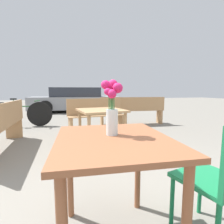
% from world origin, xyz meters
% --- Properties ---
extents(table_front, '(0.78, 0.89, 0.76)m').
position_xyz_m(table_front, '(0.00, -0.00, 0.63)').
color(table_front, brown).
rests_on(table_front, ground_plane).
extents(flower_vase, '(0.14, 0.14, 0.37)m').
position_xyz_m(flower_vase, '(0.01, 0.07, 0.95)').
color(flower_vase, silver).
rests_on(flower_vase, table_front).
extents(cafe_chair, '(0.48, 0.48, 0.86)m').
position_xyz_m(cafe_chair, '(0.69, -0.18, 0.49)').
color(cafe_chair, '#197A47').
rests_on(cafe_chair, ground_plane).
extents(bench_near, '(0.42, 1.99, 0.85)m').
position_xyz_m(bench_near, '(-1.25, 2.31, 0.48)').
color(bench_near, tan).
rests_on(bench_near, ground_plane).
extents(bench_middle, '(1.43, 0.49, 0.85)m').
position_xyz_m(bench_middle, '(0.55, 3.21, 0.45)').
color(bench_middle, tan).
rests_on(bench_middle, ground_plane).
extents(bench_far, '(2.01, 0.59, 0.85)m').
position_xyz_m(bench_far, '(1.81, 3.87, 0.48)').
color(bench_far, tan).
rests_on(bench_far, ground_plane).
extents(table_back, '(0.78, 0.77, 0.74)m').
position_xyz_m(table_back, '(0.33, 1.74, 0.61)').
color(table_back, tan).
rests_on(table_back, ground_plane).
extents(bicycle, '(1.73, 0.46, 0.82)m').
position_xyz_m(bicycle, '(-1.40, 4.56, 0.37)').
color(bicycle, black).
rests_on(bicycle, ground_plane).
extents(parked_car, '(4.39, 2.01, 1.19)m').
position_xyz_m(parked_car, '(0.46, 8.00, 0.57)').
color(parked_car, gray).
rests_on(parked_car, ground_plane).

